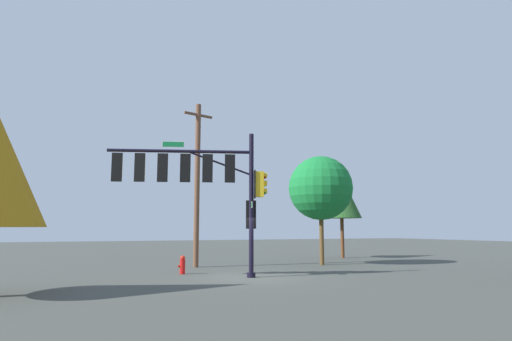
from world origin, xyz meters
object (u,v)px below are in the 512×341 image
Objects in this scene: signal_pole_assembly at (202,179)px; tree_far at (341,196)px; tree_near at (321,188)px; utility_pole at (197,182)px; fire_hydrant at (182,265)px.

tree_far is (-12.80, -8.16, 0.18)m from signal_pole_assembly.
tree_near is at bearing -156.41° from signal_pole_assembly.
signal_pole_assembly is at bearing 32.51° from tree_far.
utility_pole is at bearing -11.40° from tree_near.
fire_hydrant is at bearing 64.40° from utility_pole.
fire_hydrant is (0.31, -1.77, -3.73)m from signal_pole_assembly.
fire_hydrant is 0.14× the size of tree_far.
fire_hydrant is 9.58m from tree_near.
utility_pole is 12.00m from tree_far.
fire_hydrant is at bearing 12.02° from tree_near.
signal_pole_assembly is 15.18m from tree_far.
tree_near reaches higher than fire_hydrant.
fire_hydrant is (1.55, 3.23, -4.17)m from utility_pole.
signal_pole_assembly is 1.10× the size of tree_far.
tree_near is at bearing -167.98° from fire_hydrant.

